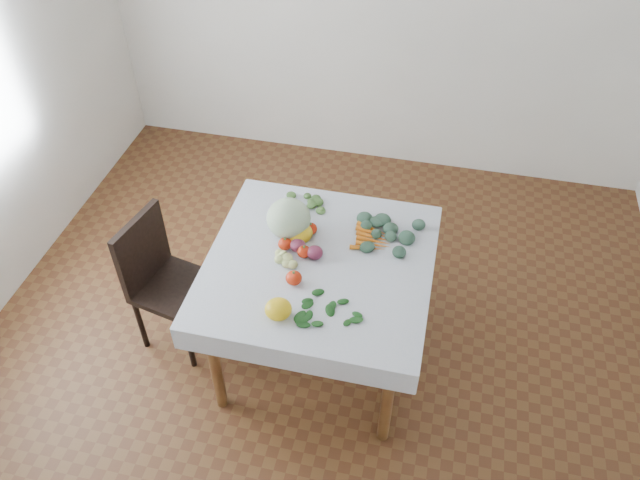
{
  "coord_description": "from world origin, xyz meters",
  "views": [
    {
      "loc": [
        0.49,
        -2.12,
        2.98
      ],
      "look_at": [
        -0.02,
        0.09,
        0.82
      ],
      "focal_mm": 35.0,
      "sensor_mm": 36.0,
      "label": 1
    }
  ],
  "objects_px": {
    "table": "(319,276)",
    "cabbage": "(289,218)",
    "carrot_bunch": "(372,239)",
    "chair": "(161,274)",
    "heirloom_back": "(300,233)"
  },
  "relations": [
    {
      "from": "table",
      "to": "heirloom_back",
      "type": "height_order",
      "value": "heirloom_back"
    },
    {
      "from": "table",
      "to": "carrot_bunch",
      "type": "bearing_deg",
      "value": 42.45
    },
    {
      "from": "chair",
      "to": "cabbage",
      "type": "height_order",
      "value": "cabbage"
    },
    {
      "from": "chair",
      "to": "heirloom_back",
      "type": "xyz_separation_m",
      "value": [
        0.75,
        0.17,
        0.32
      ]
    },
    {
      "from": "heirloom_back",
      "to": "chair",
      "type": "bearing_deg",
      "value": -167.56
    },
    {
      "from": "table",
      "to": "cabbage",
      "type": "height_order",
      "value": "cabbage"
    },
    {
      "from": "carrot_bunch",
      "to": "cabbage",
      "type": "bearing_deg",
      "value": -174.77
    },
    {
      "from": "table",
      "to": "chair",
      "type": "bearing_deg",
      "value": -178.14
    },
    {
      "from": "table",
      "to": "carrot_bunch",
      "type": "height_order",
      "value": "carrot_bunch"
    },
    {
      "from": "heirloom_back",
      "to": "carrot_bunch",
      "type": "bearing_deg",
      "value": 11.75
    },
    {
      "from": "cabbage",
      "to": "heirloom_back",
      "type": "relative_size",
      "value": 1.67
    },
    {
      "from": "chair",
      "to": "table",
      "type": "bearing_deg",
      "value": 1.86
    },
    {
      "from": "table",
      "to": "cabbage",
      "type": "xyz_separation_m",
      "value": [
        -0.2,
        0.17,
        0.2
      ]
    },
    {
      "from": "chair",
      "to": "carrot_bunch",
      "type": "distance_m",
      "value": 1.18
    },
    {
      "from": "table",
      "to": "carrot_bunch",
      "type": "distance_m",
      "value": 0.34
    }
  ]
}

